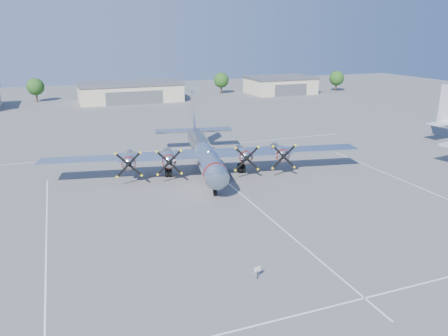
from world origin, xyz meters
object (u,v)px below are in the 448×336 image
object	(u,v)px
hangar_center	(130,92)
info_placard	(257,270)
hangar_east	(280,85)
tree_east	(221,80)
tree_west	(35,87)
tree_far_east	(337,78)
main_bomber_b29	(204,171)

from	to	relation	value
hangar_center	info_placard	size ratio (longest dim) A/B	26.51
hangar_east	info_placard	bearing A→B (deg)	-118.80
tree_east	tree_west	bearing A→B (deg)	177.92
tree_west	info_placard	size ratio (longest dim) A/B	6.15
tree_west	info_placard	distance (m)	108.46
hangar_center	tree_far_east	distance (m)	68.05
tree_west	tree_east	size ratio (longest dim) A/B	1.00
main_bomber_b29	info_placard	size ratio (longest dim) A/B	39.85
tree_far_east	hangar_east	bearing A→B (deg)	174.39
hangar_east	hangar_center	bearing A→B (deg)	-180.00
hangar_center	main_bomber_b29	xyz separation A→B (m)	(-1.27, -70.15, -2.71)
tree_east	hangar_center	bearing A→B (deg)	-168.62
tree_west	tree_east	xyz separation A→B (m)	(55.00, -2.00, 0.00)
hangar_east	info_placard	size ratio (longest dim) A/B	19.09
hangar_center	tree_far_east	xyz separation A→B (m)	(68.00, -1.96, 1.51)
hangar_east	tree_far_east	size ratio (longest dim) A/B	3.10
tree_east	main_bomber_b29	size ratio (longest dim) A/B	0.15
info_placard	tree_east	bearing A→B (deg)	57.15
info_placard	tree_far_east	bearing A→B (deg)	38.74
tree_west	hangar_east	bearing A→B (deg)	-6.28
tree_west	tree_far_east	distance (m)	93.54
hangar_center	hangar_east	world-z (taller)	same
main_bomber_b29	tree_east	bearing A→B (deg)	78.38
main_bomber_b29	info_placard	distance (m)	29.04
tree_east	info_placard	size ratio (longest dim) A/B	6.15
tree_west	main_bomber_b29	distance (m)	81.81
hangar_east	main_bomber_b29	size ratio (longest dim) A/B	0.48
hangar_east	main_bomber_b29	bearing A→B (deg)	-125.09
hangar_east	info_placard	world-z (taller)	hangar_east
hangar_center	tree_west	size ratio (longest dim) A/B	4.31
tree_east	tree_far_east	size ratio (longest dim) A/B	1.00
tree_west	tree_far_east	world-z (taller)	same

